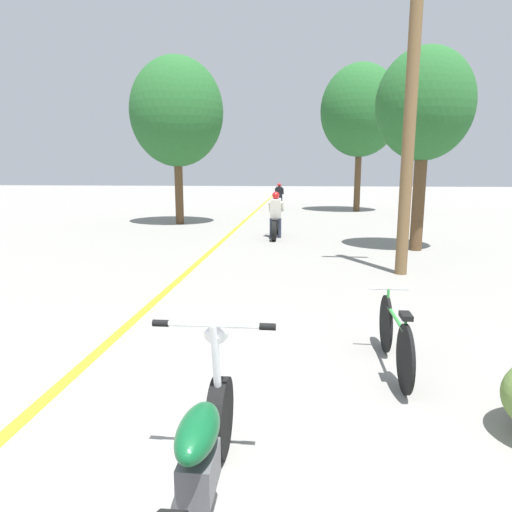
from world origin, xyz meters
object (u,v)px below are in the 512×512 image
at_px(roadside_tree_left, 177,112).
at_px(utility_pole, 411,102).
at_px(motorcycle_foreground, 200,457).
at_px(motorcycle_rider_far, 279,199).
at_px(bicycle_parked, 395,337).
at_px(roadside_tree_right_near, 425,106).
at_px(roadside_tree_right_far, 360,111).
at_px(motorcycle_rider_lead, 276,221).

bearing_deg(roadside_tree_left, utility_pole, -50.35).
relative_size(motorcycle_foreground, motorcycle_rider_far, 1.01).
bearing_deg(bicycle_parked, roadside_tree_right_near, 75.01).
bearing_deg(roadside_tree_right_far, bicycle_parked, -95.47).
bearing_deg(roadside_tree_right_near, motorcycle_foreground, -110.11).
bearing_deg(roadside_tree_right_far, motorcycle_rider_lead, -110.57).
xyz_separation_m(motorcycle_rider_far, bicycle_parked, (2.22, -20.62, -0.16)).
bearing_deg(bicycle_parked, motorcycle_rider_lead, 100.62).
height_order(motorcycle_rider_far, bicycle_parked, motorcycle_rider_far).
bearing_deg(bicycle_parked, utility_pole, 77.36).
height_order(roadside_tree_left, motorcycle_rider_lead, roadside_tree_left).
relative_size(utility_pole, motorcycle_foreground, 3.30).
relative_size(utility_pole, roadside_tree_right_far, 0.90).
relative_size(roadside_tree_right_far, motorcycle_rider_lead, 3.48).
relative_size(roadside_tree_right_near, roadside_tree_left, 0.81).
distance_m(roadside_tree_right_near, motorcycle_rider_lead, 5.36).
bearing_deg(motorcycle_rider_far, roadside_tree_left, -115.22).
distance_m(utility_pole, roadside_tree_right_near, 3.13).
bearing_deg(utility_pole, motorcycle_rider_lead, 120.25).
relative_size(utility_pole, motorcycle_rider_lead, 3.14).
distance_m(roadside_tree_right_near, roadside_tree_left, 9.52).
height_order(roadside_tree_left, motorcycle_rider_far, roadside_tree_left).
bearing_deg(utility_pole, bicycle_parked, -102.64).
bearing_deg(motorcycle_rider_far, bicycle_parked, -83.85).
distance_m(roadside_tree_left, motorcycle_rider_lead, 6.43).
bearing_deg(roadside_tree_right_far, motorcycle_foreground, -99.04).
xyz_separation_m(roadside_tree_right_far, roadside_tree_left, (-7.67, -6.39, -0.75)).
bearing_deg(roadside_tree_right_far, utility_pole, -93.11).
bearing_deg(roadside_tree_left, motorcycle_foreground, -74.60).
xyz_separation_m(roadside_tree_left, bicycle_parked, (5.81, -13.01, -3.91)).
bearing_deg(motorcycle_rider_lead, roadside_tree_right_near, -26.88).
height_order(roadside_tree_left, bicycle_parked, roadside_tree_left).
height_order(roadside_tree_right_near, motorcycle_rider_far, roadside_tree_right_near).
relative_size(roadside_tree_right_near, bicycle_parked, 3.04).
xyz_separation_m(utility_pole, bicycle_parked, (-1.06, -4.72, -3.03)).
xyz_separation_m(roadside_tree_right_far, bicycle_parked, (-1.86, -19.39, -4.66)).
xyz_separation_m(roadside_tree_left, motorcycle_foreground, (4.21, -15.30, -3.87)).
relative_size(utility_pole, motorcycle_rider_far, 3.35).
bearing_deg(roadside_tree_right_far, roadside_tree_left, -140.20).
bearing_deg(motorcycle_rider_far, roadside_tree_right_near, -71.72).
bearing_deg(roadside_tree_right_near, roadside_tree_right_far, 90.97).
height_order(roadside_tree_right_far, motorcycle_foreground, roadside_tree_right_far).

